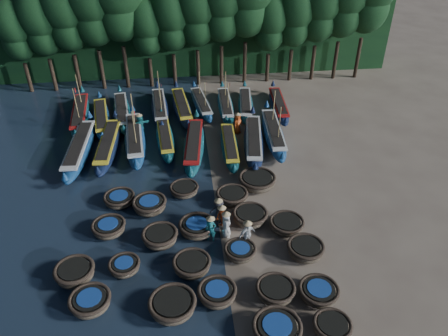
{
  "coord_description": "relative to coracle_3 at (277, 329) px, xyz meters",
  "views": [
    {
      "loc": [
        -1.85,
        -20.73,
        17.64
      ],
      "look_at": [
        0.77,
        3.03,
        1.3
      ],
      "focal_mm": 35.0,
      "sensor_mm": 36.0,
      "label": 1
    }
  ],
  "objects": [
    {
      "name": "long_boat_8",
      "position": [
        3.42,
        17.39,
        0.12
      ],
      "size": [
        1.95,
        8.55,
        3.64
      ],
      "rotation": [
        0.0,
        0.0,
        -0.05
      ],
      "color": "navy",
      "rests_on": "ground"
    },
    {
      "name": "long_boat_12",
      "position": [
        -5.52,
        22.94,
        0.09
      ],
      "size": [
        1.94,
        8.1,
        3.45
      ],
      "rotation": [
        0.0,
        0.0,
        0.07
      ],
      "color": "black",
      "rests_on": "ground"
    },
    {
      "name": "foliage_wall",
      "position": [
        -1.87,
        32.39,
        4.54
      ],
      "size": [
        40.0,
        3.0,
        10.0
      ],
      "primitive_type": "cube",
      "color": "black",
      "rests_on": "ground"
    },
    {
      "name": "tree_1",
      "position": [
        -15.57,
        28.89,
        6.19
      ],
      "size": [
        4.09,
        4.09,
        9.65
      ],
      "color": "black",
      "rests_on": "ground"
    },
    {
      "name": "coracle_3",
      "position": [
        0.0,
        0.0,
        0.0
      ],
      "size": [
        2.57,
        2.57,
        0.79
      ],
      "rotation": [
        0.0,
        0.0,
        0.22
      ],
      "color": "brown",
      "rests_on": "ground"
    },
    {
      "name": "fisherman_5",
      "position": [
        -6.99,
        19.3,
        0.47
      ],
      "size": [
        1.74,
        1.12,
        1.99
      ],
      "rotation": [
        0.0,
        0.0,
        3.53
      ],
      "color": "#1A6C6F",
      "rests_on": "ground"
    },
    {
      "name": "coracle_5",
      "position": [
        -8.64,
        2.53,
        -0.02
      ],
      "size": [
        2.18,
        2.18,
        0.74
      ],
      "rotation": [
        0.0,
        0.0,
        -0.16
      ],
      "color": "brown",
      "rests_on": "ground"
    },
    {
      "name": "coracle_19",
      "position": [
        2.08,
        6.99,
        -0.07
      ],
      "size": [
        2.15,
        2.15,
        0.68
      ],
      "rotation": [
        0.0,
        0.0,
        -0.11
      ],
      "color": "brown",
      "rests_on": "ground"
    },
    {
      "name": "fisherman_6",
      "position": [
        0.76,
        18.74,
        0.46
      ],
      "size": [
        0.98,
        0.99,
        1.92
      ],
      "rotation": [
        0.0,
        0.0,
        0.82
      ],
      "color": "#BE4619",
      "rests_on": "ground"
    },
    {
      "name": "tree_3",
      "position": [
        -10.97,
        28.89,
        7.54
      ],
      "size": [
        4.92,
        4.92,
        11.6
      ],
      "color": "black",
      "rests_on": "ground"
    },
    {
      "name": "fisherman_1",
      "position": [
        -2.44,
        6.57,
        0.48
      ],
      "size": [
        0.68,
        0.52,
        1.87
      ],
      "rotation": [
        0.0,
        0.0,
        6.07
      ],
      "color": "#1A6C6F",
      "rests_on": "ground"
    },
    {
      "name": "coracle_13",
      "position": [
        -0.95,
        5.13,
        -0.08
      ],
      "size": [
        1.83,
        1.83,
        0.64
      ],
      "rotation": [
        0.0,
        0.0,
        0.09
      ],
      "color": "brown",
      "rests_on": "ground"
    },
    {
      "name": "coracle_21",
      "position": [
        -6.0,
        9.59,
        0.02
      ],
      "size": [
        2.14,
        2.14,
        0.83
      ],
      "rotation": [
        0.0,
        0.0,
        -0.09
      ],
      "color": "brown",
      "rests_on": "ground"
    },
    {
      "name": "tree_10",
      "position": [
        5.13,
        28.89,
        5.51
      ],
      "size": [
        3.68,
        3.68,
        8.68
      ],
      "color": "black",
      "rests_on": "ground"
    },
    {
      "name": "ground",
      "position": [
        -1.87,
        8.89,
        -0.46
      ],
      "size": [
        120.0,
        120.0,
        0.0
      ],
      "primitive_type": "plane",
      "color": "#7D6E5B",
      "rests_on": "ground"
    },
    {
      "name": "long_boat_9",
      "position": [
        -12.2,
        22.26,
        0.13
      ],
      "size": [
        2.28,
        8.62,
        3.68
      ],
      "rotation": [
        0.0,
        0.0,
        0.09
      ],
      "color": "#0D404D",
      "rests_on": "ground"
    },
    {
      "name": "tree_0",
      "position": [
        -17.87,
        28.89,
        5.51
      ],
      "size": [
        3.68,
        3.68,
        8.68
      ],
      "color": "black",
      "rests_on": "ground"
    },
    {
      "name": "coracle_11",
      "position": [
        -7.18,
        4.71,
        -0.07
      ],
      "size": [
        2.02,
        2.02,
        0.66
      ],
      "rotation": [
        0.0,
        0.0,
        -0.37
      ],
      "color": "brown",
      "rests_on": "ground"
    },
    {
      "name": "coracle_24",
      "position": [
        1.08,
        11.37,
        0.02
      ],
      "size": [
        2.54,
        2.54,
        0.83
      ],
      "rotation": [
        0.0,
        0.0,
        -0.05
      ],
      "color": "brown",
      "rests_on": "ground"
    },
    {
      "name": "long_boat_16",
      "position": [
        2.02,
        22.77,
        0.04
      ],
      "size": [
        2.19,
        7.39,
        1.31
      ],
      "rotation": [
        0.0,
        0.0,
        -0.13
      ],
      "color": "#0D404D",
      "rests_on": "ground"
    },
    {
      "name": "coracle_16",
      "position": [
        -5.33,
        6.63,
        0.02
      ],
      "size": [
        2.36,
        2.36,
        0.83
      ],
      "rotation": [
        0.0,
        0.0,
        0.3
      ],
      "color": "brown",
      "rests_on": "ground"
    },
    {
      "name": "long_boat_3",
      "position": [
        -7.37,
        17.69,
        0.14
      ],
      "size": [
        2.33,
        8.83,
        3.77
      ],
      "rotation": [
        0.0,
        0.0,
        0.09
      ],
      "color": "navy",
      "rests_on": "ground"
    },
    {
      "name": "coracle_7",
      "position": [
        -2.49,
        2.33,
        0.01
      ],
      "size": [
        2.35,
        2.35,
        0.79
      ],
      "rotation": [
        0.0,
        0.0,
        -0.38
      ],
      "color": "brown",
      "rests_on": "ground"
    },
    {
      "name": "fisherman_4",
      "position": [
        -0.47,
        5.85,
        0.48
      ],
      "size": [
        1.12,
        0.83,
        1.96
      ],
      "rotation": [
        0.0,
        0.0,
        0.44
      ],
      "color": "silver",
      "rests_on": "ground"
    },
    {
      "name": "coracle_6",
      "position": [
        -4.69,
        1.85,
        0.01
      ],
      "size": [
        2.6,
        2.6,
        0.81
      ],
      "rotation": [
        0.0,
        0.0,
        -0.23
      ],
      "color": "brown",
      "rests_on": "ground"
    },
    {
      "name": "fisherman_0",
      "position": [
        -1.54,
        6.82,
        0.45
      ],
      "size": [
        0.58,
        0.85,
        1.89
      ],
      "rotation": [
        0.0,
        0.0,
        1.52
      ],
      "color": "silver",
      "rests_on": "ground"
    },
    {
      "name": "tree_8",
      "position": [
        0.53,
        28.89,
        7.54
      ],
      "size": [
        4.92,
        4.92,
        11.6
      ],
      "color": "black",
      "rests_on": "ground"
    },
    {
      "name": "long_boat_13",
      "position": [
        -3.6,
        22.85,
        0.09
      ],
      "size": [
        2.24,
        8.07,
        1.43
      ],
      "rotation": [
        0.0,
        0.0,
        0.11
      ],
      "color": "black",
      "rests_on": "ground"
    },
    {
      "name": "long_boat_1",
      "position": [
        -11.35,
        16.64,
        0.16
      ],
      "size": [
        1.96,
        9.21,
        1.62
      ],
      "rotation": [
        0.0,
        0.0,
        -0.04
      ],
      "color": "navy",
      "rests_on": "ground"
    },
    {
      "name": "coracle_9",
      "position": [
        2.52,
        1.91,
        -0.06
      ],
      "size": [
        2.51,
        2.51,
        0.69
      ],
      "rotation": [
        0.0,
        0.0,
        0.41
      ],
      "color": "brown",
      "rests_on": "ground"
    },
    {
      "name": "long_boat_5",
      "position": [
        -2.89,
        16.28,
        0.12
      ],
      "size": [
        2.4,
        8.59,
        1.52
      ],
      "rotation": [
        0.0,
        0.0,
        -0.11
      ],
      "color": "#0D404D",
      "rests_on": "ground"
    },
    {
      "name": "long_boat_14",
      "position": [
        -1.85,
        23.39,
        0.03
      ],
      "size": [
        2.21,
        7.21,
        3.09
      ],
      "rotation": [
        0.0,
        0.0,
        0.14
      ],
      "color": "navy",
      "rests_on": "ground"
    },
    {
      "name": "coracle_23",
      "position": [
        -0.8,
        9.89,
        0.01
      ],
      "size": [
        2.06,
        2.06,
        0.81
      ],
      "rotation": [
        0.0,
        0.0,
        0.05
      ],
      "color": "brown",
      "rests_on": "ground"
    },
    {
      "name": "long_boat_10",
      "position": [
        -10.34,
        21.49,
        0.07
      ],
      "size": [
        2.55,
        7.8,
        1.39
      ],
      "rotation": [
        0.0,
        0.0,
        0.16
      ],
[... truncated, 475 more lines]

